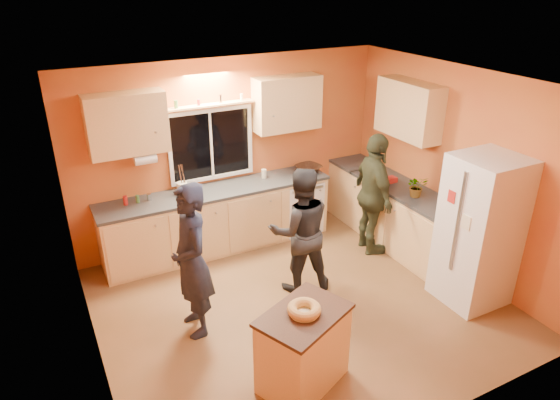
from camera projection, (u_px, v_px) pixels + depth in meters
ground at (300, 304)px, 5.93m from camera, size 4.50×4.50×0.00m
room_shell at (293, 164)px, 5.63m from camera, size 4.54×4.04×2.61m
back_counter at (243, 214)px, 7.12m from camera, size 4.23×0.62×0.90m
right_counter at (404, 219)px, 6.96m from camera, size 0.62×1.84×0.90m
refrigerator at (479, 231)px, 5.70m from camera, size 0.72×0.70×1.80m
island at (303, 348)px, 4.65m from camera, size 1.00×0.86×0.81m
bundt_pastry at (304, 309)px, 4.46m from camera, size 0.31×0.31×0.09m
person_left at (192, 261)px, 5.18m from camera, size 0.42×0.64×1.73m
person_center at (300, 231)px, 5.93m from camera, size 0.90×0.78×1.59m
person_right at (373, 195)px, 6.73m from camera, size 0.64×1.07×1.71m
mixing_bowl at (309, 168)px, 7.37m from camera, size 0.44×0.44×0.09m
utensil_crock at (182, 189)px, 6.60m from camera, size 0.14×0.14×0.17m
potted_plant at (417, 186)px, 6.51m from camera, size 0.33×0.31×0.29m
red_box at (391, 180)px, 7.00m from camera, size 0.17×0.13×0.07m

